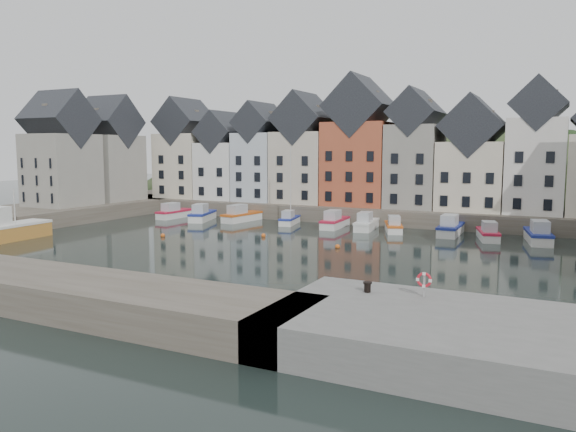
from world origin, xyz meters
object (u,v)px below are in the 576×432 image
Objects in this scene: boat_a at (174,213)px; life_ring_post at (424,281)px; boat_d at (289,219)px; mooring_bollard at (367,287)px.

boat_a is 4.90× the size of life_ring_post.
boat_a is at bearing 171.76° from boat_d.
life_ring_post is (43.20, -34.52, 2.14)m from boat_a.
boat_d is at bearing 125.61° from life_ring_post.
boat_a is 0.62× the size of boat_d.
mooring_bollard is 3.02m from life_ring_post.
life_ring_post is at bearing -37.34° from boat_a.
boat_d is 7.90× the size of life_ring_post.
boat_d is 42.68m from mooring_bollard.
boat_d is 43.99m from life_ring_post.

